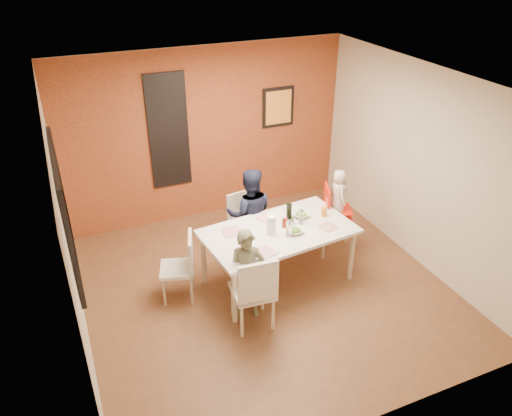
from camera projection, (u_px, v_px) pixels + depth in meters
name	position (u px, v px, depth m)	size (l,w,h in m)	color
ground	(265.00, 288.00, 6.57)	(4.50, 4.50, 0.00)	brown
ceiling	(267.00, 84.00, 5.25)	(4.50, 4.50, 0.02)	white
wall_back	(207.00, 135.00, 7.72)	(4.50, 0.02, 2.70)	beige
wall_front	(377.00, 315.00, 4.11)	(4.50, 0.02, 2.70)	beige
wall_left	(67.00, 238.00, 5.14)	(0.02, 4.50, 2.70)	beige
wall_right	(419.00, 166.00, 6.69)	(0.02, 4.50, 2.70)	beige
brick_accent_wall	(207.00, 135.00, 7.70)	(4.50, 0.02, 2.70)	maroon
picture_window_frame	(65.00, 211.00, 5.22)	(0.05, 1.70, 1.30)	black
picture_window_pane	(66.00, 211.00, 5.22)	(0.02, 1.55, 1.15)	black
glassblock_strip	(168.00, 132.00, 7.41)	(0.55, 0.03, 1.70)	silver
glassblock_surround	(169.00, 132.00, 7.41)	(0.60, 0.03, 1.76)	black
art_print_frame	(278.00, 107.00, 7.95)	(0.54, 0.03, 0.64)	black
art_print_canvas	(279.00, 107.00, 7.94)	(0.44, 0.01, 0.54)	#F6A936
dining_table	(279.00, 235.00, 6.36)	(2.00, 1.25, 0.79)	white
chair_near	(255.00, 290.00, 5.65)	(0.50, 0.50, 1.00)	silver
chair_far	(243.00, 219.00, 7.18)	(0.46, 0.46, 0.87)	beige
chair_left	(183.00, 264.00, 6.20)	(0.52, 0.52, 0.89)	silver
high_chair	(334.00, 213.00, 7.03)	(0.56, 0.56, 1.04)	red
child_near	(247.00, 275.00, 5.84)	(0.43, 0.28, 1.18)	brown
child_far	(250.00, 214.00, 6.90)	(0.66, 0.51, 1.36)	#161A31
toddler	(338.00, 193.00, 6.87)	(0.33, 0.22, 0.68)	beige
plate_near_left	(265.00, 252.00, 5.88)	(0.23, 0.23, 0.01)	white
plate_far_mid	(266.00, 218.00, 6.58)	(0.20, 0.20, 0.01)	white
plate_near_right	(328.00, 227.00, 6.39)	(0.20, 0.20, 0.01)	silver
plate_far_left	(232.00, 232.00, 6.29)	(0.23, 0.23, 0.01)	silver
salad_bowl_a	(295.00, 231.00, 6.26)	(0.20, 0.20, 0.05)	white
salad_bowl_b	(301.00, 215.00, 6.61)	(0.21, 0.21, 0.05)	white
wine_bottle	(289.00, 213.00, 6.42)	(0.07, 0.07, 0.28)	black
wine_glass_a	(289.00, 229.00, 6.15)	(0.08, 0.08, 0.22)	white
wine_glass_b	(301.00, 217.00, 6.43)	(0.07, 0.07, 0.19)	silver
paper_towel_roll	(271.00, 225.00, 6.19)	(0.11, 0.11, 0.25)	white
condiment_red	(286.00, 223.00, 6.34)	(0.04, 0.04, 0.14)	red
condiment_green	(293.00, 221.00, 6.41)	(0.03, 0.03, 0.13)	#3A7D29
condiment_brown	(283.00, 223.00, 6.36)	(0.04, 0.04, 0.14)	brown
sippy_cup	(324.00, 212.00, 6.61)	(0.07, 0.07, 0.12)	orange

